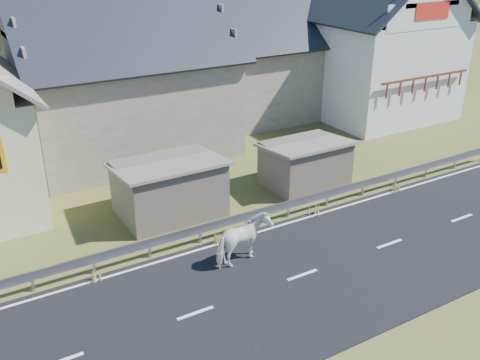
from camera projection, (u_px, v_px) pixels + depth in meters
ground at (302, 276)px, 18.02m from camera, size 160.00×160.00×0.00m
road at (302, 275)px, 18.01m from camera, size 60.00×7.00×0.04m
lane_markings at (302, 275)px, 18.00m from camera, size 60.00×6.60×0.01m
guardrail at (246, 217)px, 20.69m from camera, size 28.10×0.09×0.75m
shed_left at (169, 188)px, 21.76m from camera, size 4.30×3.30×2.40m
shed_right at (305, 164)px, 24.40m from camera, size 3.80×2.90×2.20m
house_stone_a at (117, 61)px, 27.46m from camera, size 10.80×9.80×8.90m
house_stone_b at (261, 45)px, 33.79m from camera, size 9.80×8.80×8.10m
house_white at (366, 31)px, 33.85m from camera, size 8.80×10.80×9.70m
horse at (243, 240)px, 18.38m from camera, size 1.35×2.22×1.75m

